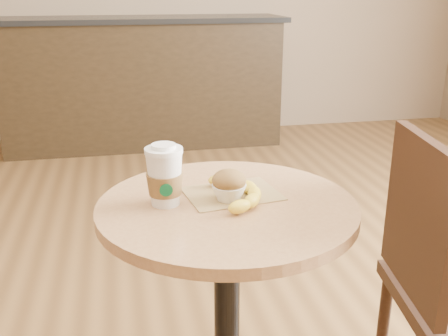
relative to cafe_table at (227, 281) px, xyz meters
name	(u,v)px	position (x,y,z in m)	size (l,w,h in m)	color
cafe_table	(227,281)	(0.00, 0.00, 0.00)	(0.67, 0.67, 0.75)	black
service_counter	(143,82)	(-0.05, 3.14, 0.00)	(2.30, 0.65, 1.04)	black
kraft_bag	(232,194)	(0.02, 0.05, 0.23)	(0.24, 0.18, 0.00)	olive
coffee_cup	(165,178)	(-0.15, 0.02, 0.30)	(0.09, 0.10, 0.16)	silver
muffin	(229,185)	(0.01, 0.01, 0.27)	(0.09, 0.09, 0.08)	white
banana	(240,192)	(0.04, 0.02, 0.25)	(0.13, 0.25, 0.03)	yellow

